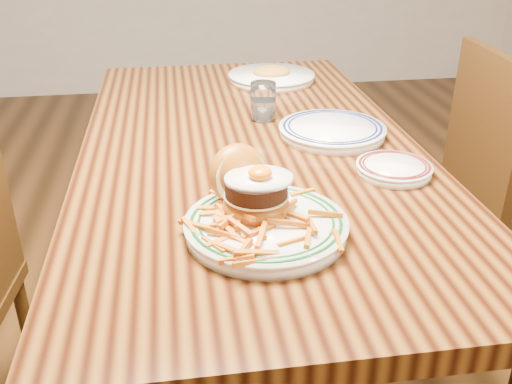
{
  "coord_description": "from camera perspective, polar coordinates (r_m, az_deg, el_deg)",
  "views": [
    {
      "loc": [
        -0.19,
        -1.36,
        1.3
      ],
      "look_at": [
        -0.05,
        -0.43,
        0.82
      ],
      "focal_mm": 40.0,
      "sensor_mm": 36.0,
      "label": 1
    }
  ],
  "objects": [
    {
      "name": "side_plate",
      "position": [
        1.33,
        13.64,
        2.35
      ],
      "size": [
        0.17,
        0.17,
        0.03
      ],
      "rotation": [
        0.0,
        0.0,
        0.17
      ],
      "color": "white",
      "rests_on": "table"
    },
    {
      "name": "main_plate",
      "position": [
        1.06,
        0.52,
        -1.95
      ],
      "size": [
        0.3,
        0.32,
        0.15
      ],
      "rotation": [
        0.0,
        0.0,
        0.35
      ],
      "color": "white",
      "rests_on": "table"
    },
    {
      "name": "water_glass",
      "position": [
        1.62,
        0.72,
        8.84
      ],
      "size": [
        0.07,
        0.07,
        0.11
      ],
      "color": "white",
      "rests_on": "table"
    },
    {
      "name": "floor",
      "position": [
        1.89,
        -0.54,
        -16.58
      ],
      "size": [
        6.0,
        6.0,
        0.0
      ],
      "primitive_type": "plane",
      "color": "black",
      "rests_on": "ground"
    },
    {
      "name": "rear_plate",
      "position": [
        1.52,
        7.62,
        6.18
      ],
      "size": [
        0.28,
        0.28,
        0.03
      ],
      "rotation": [
        0.0,
        0.0,
        -0.39
      ],
      "color": "white",
      "rests_on": "table"
    },
    {
      "name": "chair_right",
      "position": [
        1.97,
        24.1,
        0.34
      ],
      "size": [
        0.46,
        0.46,
        0.93
      ],
      "rotation": [
        0.0,
        0.0,
        3.07
      ],
      "color": "#3B210C",
      "rests_on": "floor"
    },
    {
      "name": "far_plate",
      "position": [
        2.0,
        1.57,
        11.48
      ],
      "size": [
        0.3,
        0.3,
        0.05
      ],
      "rotation": [
        0.0,
        0.0,
        0.09
      ],
      "color": "white",
      "rests_on": "table"
    },
    {
      "name": "table",
      "position": [
        1.51,
        -0.65,
        1.95
      ],
      "size": [
        0.85,
        1.6,
        0.75
      ],
      "color": "black",
      "rests_on": "floor"
    }
  ]
}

